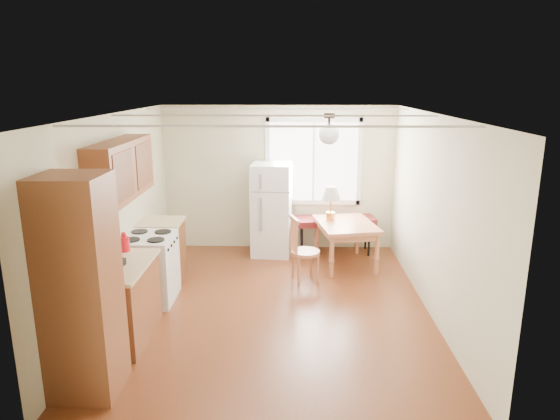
{
  "coord_description": "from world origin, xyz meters",
  "views": [
    {
      "loc": [
        0.22,
        -6.04,
        2.87
      ],
      "look_at": [
        0.07,
        0.66,
        1.15
      ],
      "focal_mm": 32.0,
      "sensor_mm": 36.0,
      "label": 1
    }
  ],
  "objects_px": {
    "bench": "(335,221)",
    "dining_table": "(346,229)",
    "chair": "(299,245)",
    "refrigerator": "(272,209)"
  },
  "relations": [
    {
      "from": "bench",
      "to": "dining_table",
      "type": "height_order",
      "value": "dining_table"
    },
    {
      "from": "refrigerator",
      "to": "bench",
      "type": "xyz_separation_m",
      "value": [
        1.08,
        0.1,
        -0.23
      ]
    },
    {
      "from": "refrigerator",
      "to": "bench",
      "type": "relative_size",
      "value": 1.11
    },
    {
      "from": "dining_table",
      "to": "chair",
      "type": "distance_m",
      "value": 1.02
    },
    {
      "from": "chair",
      "to": "bench",
      "type": "bearing_deg",
      "value": 48.12
    },
    {
      "from": "chair",
      "to": "refrigerator",
      "type": "bearing_deg",
      "value": 94.34
    },
    {
      "from": "bench",
      "to": "refrigerator",
      "type": "bearing_deg",
      "value": 176.18
    },
    {
      "from": "chair",
      "to": "dining_table",
      "type": "bearing_deg",
      "value": 26.51
    },
    {
      "from": "refrigerator",
      "to": "chair",
      "type": "height_order",
      "value": "refrigerator"
    },
    {
      "from": "dining_table",
      "to": "bench",
      "type": "bearing_deg",
      "value": 90.58
    }
  ]
}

